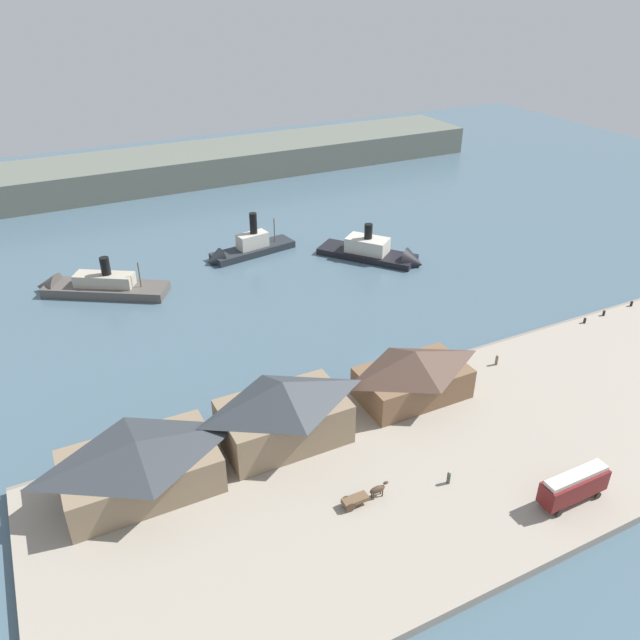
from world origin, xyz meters
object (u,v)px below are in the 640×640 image
at_px(pedestrian_near_west_shed, 497,360).
at_px(mooring_post_east, 604,313).
at_px(horse_cart, 364,496).
at_px(pedestrian_standing_center, 449,478).
at_px(mooring_post_center_west, 631,304).
at_px(street_tram, 574,485).
at_px(ferry_shed_west_terminal, 139,464).
at_px(mooring_post_west, 585,321).
at_px(ferry_approaching_west, 381,254).
at_px(ferry_near_quay, 244,250).
at_px(ferry_moored_west, 90,286).
at_px(ferry_shed_central_terminal, 413,374).
at_px(ferry_shed_customs_shed, 283,411).

xyz_separation_m(pedestrian_near_west_shed, mooring_post_east, (27.20, 3.71, -0.36)).
height_order(horse_cart, pedestrian_near_west_shed, horse_cart).
distance_m(pedestrian_standing_center, mooring_post_center_west, 60.35).
bearing_deg(street_tram, ferry_shed_west_terminal, 150.87).
distance_m(mooring_post_east, mooring_post_west, 5.06).
bearing_deg(pedestrian_near_west_shed, ferry_approaching_west, 82.12).
relative_size(ferry_shed_west_terminal, ferry_near_quay, 0.84).
bearing_deg(street_tram, mooring_post_west, 41.21).
height_order(mooring_post_east, ferry_moored_west, ferry_moored_west).
height_order(horse_cart, mooring_post_east, horse_cart).
relative_size(mooring_post_east, mooring_post_west, 1.00).
xyz_separation_m(ferry_shed_west_terminal, pedestrian_standing_center, (32.49, -15.59, -2.68)).
relative_size(pedestrian_near_west_shed, mooring_post_east, 1.97).
xyz_separation_m(ferry_shed_central_terminal, mooring_post_center_west, (50.59, 4.80, -3.33)).
xyz_separation_m(street_tram, horse_cart, (-21.34, 10.47, -1.47)).
height_order(ferry_shed_west_terminal, street_tram, ferry_shed_west_terminal).
bearing_deg(mooring_post_west, ferry_shed_central_terminal, -173.87).
bearing_deg(ferry_shed_west_terminal, mooring_post_center_west, 3.68).
distance_m(mooring_post_west, ferry_approaching_west, 43.68).
height_order(pedestrian_standing_center, mooring_post_center_west, pedestrian_standing_center).
xyz_separation_m(pedestrian_standing_center, ferry_moored_west, (-29.54, 72.91, -0.64)).
xyz_separation_m(ferry_shed_west_terminal, mooring_post_east, (81.69, 5.43, -3.04)).
xyz_separation_m(street_tram, ferry_approaching_west, (17.23, 69.78, -2.20)).
bearing_deg(ferry_near_quay, mooring_post_west, -53.36).
bearing_deg(mooring_post_east, ferry_approaching_west, 117.71).
bearing_deg(ferry_shed_west_terminal, ferry_shed_central_terminal, 1.37).
height_order(street_tram, horse_cart, street_tram).
bearing_deg(ferry_approaching_west, street_tram, -103.87).
bearing_deg(ferry_moored_west, ferry_approaching_west, -11.46).
bearing_deg(pedestrian_standing_center, horse_cart, 169.66).
relative_size(ferry_shed_customs_shed, mooring_post_west, 17.84).
relative_size(ferry_shed_customs_shed, street_tram, 1.87).
relative_size(horse_cart, mooring_post_east, 6.53).
xyz_separation_m(horse_cart, ferry_moored_west, (-19.05, 70.99, -0.75)).
xyz_separation_m(pedestrian_standing_center, mooring_post_west, (44.16, 20.61, -0.36)).
height_order(horse_cart, ferry_moored_west, ferry_moored_west).
bearing_deg(horse_cart, pedestrian_near_west_shed, 25.36).
height_order(ferry_shed_central_terminal, ferry_near_quay, ferry_near_quay).
xyz_separation_m(ferry_shed_customs_shed, pedestrian_standing_center, (14.15, -16.06, -3.73)).
bearing_deg(ferry_approaching_west, mooring_post_center_west, -54.59).
height_order(ferry_shed_customs_shed, ferry_moored_west, ferry_shed_customs_shed).
distance_m(pedestrian_standing_center, mooring_post_west, 48.73).
height_order(mooring_post_east, ferry_approaching_west, ferry_approaching_west).
relative_size(horse_cart, pedestrian_standing_center, 3.31).
height_order(ferry_shed_customs_shed, street_tram, ferry_shed_customs_shed).
height_order(ferry_shed_customs_shed, ferry_approaching_west, ferry_shed_customs_shed).
bearing_deg(pedestrian_standing_center, mooring_post_west, 25.02).
height_order(mooring_post_center_west, mooring_post_west, same).
bearing_deg(ferry_shed_central_terminal, mooring_post_east, 5.95).
bearing_deg(ferry_moored_west, horse_cart, -74.98).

